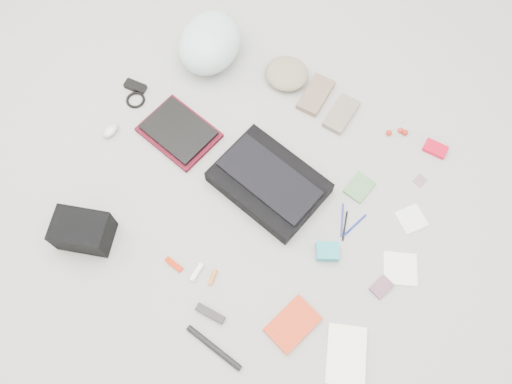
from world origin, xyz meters
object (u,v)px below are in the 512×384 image
at_px(laptop, 178,130).
at_px(camera_bag, 83,231).
at_px(messenger_bag, 269,183).
at_px(bike_helmet, 210,43).
at_px(accordion_wallet, 327,252).
at_px(book_red, 293,324).

height_order(laptop, camera_bag, camera_bag).
height_order(messenger_bag, laptop, messenger_bag).
distance_m(messenger_bag, laptop, 0.49).
xyz_separation_m(bike_helmet, camera_bag, (-0.03, -1.06, -0.04)).
height_order(laptop, bike_helmet, bike_helmet).
relative_size(camera_bag, accordion_wallet, 2.42).
bearing_deg(laptop, camera_bag, -84.68).
xyz_separation_m(camera_bag, book_red, (0.93, 0.05, -0.06)).
distance_m(camera_bag, book_red, 0.93).
height_order(camera_bag, accordion_wallet, camera_bag).
bearing_deg(camera_bag, messenger_bag, 27.02).
bearing_deg(camera_bag, bike_helmet, 72.38).
distance_m(laptop, bike_helmet, 0.46).
bearing_deg(messenger_bag, book_red, -40.64).
bearing_deg(laptop, accordion_wallet, -0.36).
distance_m(laptop, camera_bag, 0.62).
bearing_deg(camera_bag, laptop, 64.48).
bearing_deg(messenger_bag, laptop, -171.81).
bearing_deg(accordion_wallet, bike_helmet, 118.80).
bearing_deg(bike_helmet, messenger_bag, -47.57).
relative_size(laptop, accordion_wallet, 3.24).
bearing_deg(camera_bag, book_red, -12.96).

